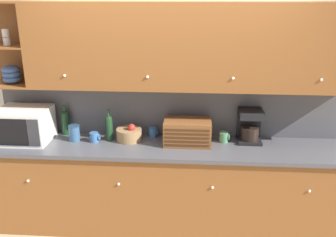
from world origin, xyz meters
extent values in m
plane|color=tan|center=(0.00, 0.00, 0.00)|extent=(24.00, 24.00, 0.00)
cube|color=silver|center=(0.00, 0.03, 1.30)|extent=(5.93, 0.06, 2.60)
cube|color=brown|center=(0.00, -0.29, 0.44)|extent=(3.53, 0.59, 0.88)
cube|color=#4C4C51|center=(0.00, -0.31, 0.90)|extent=(3.55, 0.62, 0.04)
sphere|color=white|center=(-1.33, -0.60, 0.63)|extent=(0.03, 0.03, 0.03)
sphere|color=white|center=(-0.44, -0.60, 0.63)|extent=(0.03, 0.03, 0.03)
sphere|color=white|center=(0.44, -0.60, 0.63)|extent=(0.03, 0.03, 0.03)
sphere|color=white|center=(1.33, -0.60, 0.63)|extent=(0.03, 0.03, 0.03)
cube|color=#4C4C51|center=(0.00, -0.01, 1.20)|extent=(3.53, 0.01, 0.55)
cube|color=brown|center=(0.21, -0.17, 1.87)|extent=(3.11, 0.34, 0.81)
cube|color=brown|center=(-1.56, -0.01, 1.87)|extent=(0.42, 0.02, 0.81)
cube|color=brown|center=(-1.56, -0.17, 1.48)|extent=(0.42, 0.34, 0.02)
cube|color=brown|center=(-1.56, -0.17, 1.86)|extent=(0.42, 0.34, 0.02)
cube|color=brown|center=(-1.56, -0.17, 2.27)|extent=(0.42, 0.34, 0.02)
sphere|color=white|center=(-0.96, -0.35, 1.62)|extent=(0.03, 0.03, 0.03)
sphere|color=white|center=(-0.18, -0.35, 1.62)|extent=(0.03, 0.03, 0.03)
sphere|color=white|center=(0.60, -0.35, 1.62)|extent=(0.03, 0.03, 0.03)
sphere|color=white|center=(1.38, -0.35, 1.62)|extent=(0.03, 0.03, 0.03)
ellipsoid|color=#3D5B93|center=(-1.56, -0.17, 1.53)|extent=(0.18, 0.18, 0.08)
ellipsoid|color=#3D5B93|center=(-1.56, -0.17, 1.58)|extent=(0.18, 0.18, 0.08)
ellipsoid|color=#3D5B93|center=(-1.56, -0.17, 1.63)|extent=(0.18, 0.18, 0.08)
cylinder|color=silver|center=(-1.56, -0.17, 1.90)|extent=(0.07, 0.07, 0.08)
cylinder|color=silver|center=(-1.56, -0.17, 1.98)|extent=(0.07, 0.07, 0.07)
cube|color=silver|center=(-1.44, -0.28, 1.09)|extent=(0.50, 0.42, 0.34)
cube|color=black|center=(-1.50, -0.49, 1.09)|extent=(0.35, 0.01, 0.27)
cube|color=#2D2D33|center=(-1.26, -0.49, 1.09)|extent=(0.11, 0.01, 0.27)
cylinder|color=#19381E|center=(-1.09, -0.08, 1.03)|extent=(0.08, 0.08, 0.22)
sphere|color=#19381E|center=(-1.09, -0.08, 1.14)|extent=(0.08, 0.08, 0.08)
cylinder|color=#19381E|center=(-1.09, -0.08, 1.20)|extent=(0.03, 0.03, 0.08)
cylinder|color=#33567A|center=(-0.95, -0.24, 1.00)|extent=(0.11, 0.11, 0.15)
cylinder|color=navy|center=(-0.95, -0.24, 1.08)|extent=(0.11, 0.11, 0.01)
cylinder|color=#38669E|center=(-0.74, -0.26, 0.97)|extent=(0.09, 0.09, 0.10)
torus|color=#38669E|center=(-0.69, -0.26, 0.97)|extent=(0.01, 0.07, 0.07)
cylinder|color=#19381E|center=(-0.60, -0.21, 1.03)|extent=(0.07, 0.07, 0.23)
sphere|color=#19381E|center=(-0.60, -0.21, 1.15)|extent=(0.07, 0.07, 0.07)
cylinder|color=#19381E|center=(-0.60, -0.21, 1.21)|extent=(0.03, 0.03, 0.08)
cylinder|color=#937047|center=(-0.40, -0.19, 0.98)|extent=(0.26, 0.26, 0.12)
sphere|color=red|center=(-0.37, -0.21, 1.06)|extent=(0.08, 0.08, 0.08)
cylinder|color=#38669E|center=(-0.17, -0.08, 0.97)|extent=(0.09, 0.09, 0.10)
torus|color=#38669E|center=(-0.12, -0.08, 0.97)|extent=(0.01, 0.07, 0.07)
cube|color=brown|center=(0.19, -0.23, 1.04)|extent=(0.46, 0.30, 0.24)
cube|color=#432713|center=(0.19, -0.38, 0.96)|extent=(0.43, 0.01, 0.02)
cube|color=#432713|center=(0.19, -0.38, 1.00)|extent=(0.43, 0.01, 0.02)
cube|color=#432713|center=(0.19, -0.38, 1.04)|extent=(0.43, 0.01, 0.02)
cube|color=#432713|center=(0.19, -0.38, 1.08)|extent=(0.43, 0.01, 0.02)
cube|color=#432713|center=(0.19, -0.38, 1.12)|extent=(0.43, 0.01, 0.02)
cylinder|color=#4C845B|center=(0.56, -0.17, 0.97)|extent=(0.09, 0.09, 0.11)
torus|color=#4C845B|center=(0.61, -0.17, 0.98)|extent=(0.01, 0.07, 0.07)
cube|color=black|center=(0.82, -0.14, 0.94)|extent=(0.24, 0.24, 0.03)
cylinder|color=black|center=(0.82, -0.16, 1.02)|extent=(0.18, 0.18, 0.13)
cube|color=black|center=(0.82, -0.05, 1.09)|extent=(0.24, 0.05, 0.33)
cube|color=black|center=(0.82, -0.14, 1.22)|extent=(0.24, 0.24, 0.07)
camera|label=1|loc=(0.25, -3.69, 2.39)|focal=40.00mm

